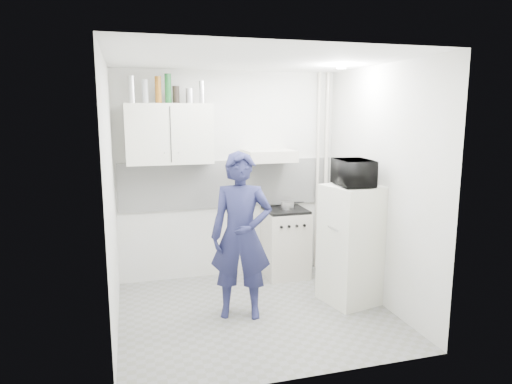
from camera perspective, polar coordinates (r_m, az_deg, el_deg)
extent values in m
plane|color=gray|center=(5.00, -0.02, -14.90)|extent=(2.80, 2.80, 0.00)
plane|color=white|center=(4.56, -0.02, 16.23)|extent=(2.80, 2.80, 0.00)
plane|color=beige|center=(5.80, -3.38, 2.02)|extent=(2.80, 0.00, 2.80)
plane|color=beige|center=(4.44, -17.69, -0.93)|extent=(0.00, 2.60, 2.60)
plane|color=beige|center=(5.16, 15.12, 0.68)|extent=(0.00, 2.60, 2.60)
imported|color=#1F2249|center=(4.67, -1.87, -5.49)|extent=(0.72, 0.58, 1.72)
cube|color=beige|center=(5.94, 3.68, -6.44)|extent=(0.53, 0.53, 0.85)
cube|color=white|center=(5.17, 11.80, -6.44)|extent=(0.66, 0.66, 1.32)
cube|color=black|center=(5.83, 3.73, -2.28)|extent=(0.51, 0.51, 0.03)
cylinder|color=silver|center=(5.83, 3.94, -1.65)|extent=(0.17, 0.17, 0.09)
imported|color=black|center=(5.01, 12.13, 2.38)|extent=(0.54, 0.39, 0.28)
cylinder|color=silver|center=(5.44, -15.28, 12.27)|extent=(0.07, 0.07, 0.30)
cylinder|color=#B2B7BC|center=(5.45, -13.70, 12.12)|extent=(0.07, 0.07, 0.26)
cylinder|color=brown|center=(5.46, -12.13, 12.38)|extent=(0.07, 0.07, 0.30)
cylinder|color=#144C1E|center=(5.47, -10.93, 12.58)|extent=(0.08, 0.08, 0.33)
cylinder|color=black|center=(5.47, -9.97, 11.89)|extent=(0.08, 0.08, 0.20)
cylinder|color=silver|center=(5.49, -8.30, 11.80)|extent=(0.09, 0.09, 0.17)
cylinder|color=silver|center=(5.51, -6.80, 12.28)|extent=(0.07, 0.07, 0.26)
cube|color=white|center=(5.47, -10.80, 7.16)|extent=(1.00, 0.35, 0.70)
cube|color=beige|center=(5.65, 1.62, 4.57)|extent=(0.60, 0.50, 0.14)
cube|color=white|center=(5.80, -3.33, 1.03)|extent=(2.74, 0.03, 0.60)
cylinder|color=beige|center=(6.14, 8.73, 2.37)|extent=(0.05, 0.05, 2.60)
cylinder|color=beige|center=(6.09, 7.71, 2.33)|extent=(0.04, 0.04, 2.60)
cylinder|color=white|center=(5.10, 10.60, 15.07)|extent=(0.10, 0.10, 0.02)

